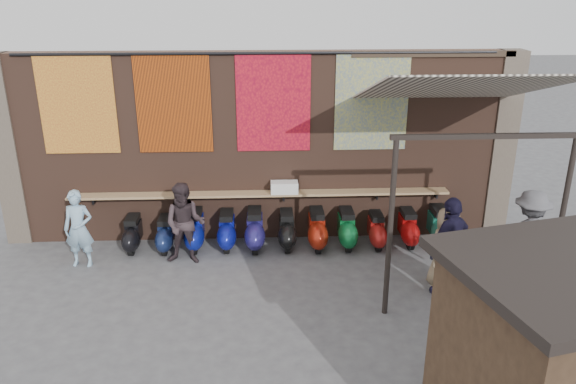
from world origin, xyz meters
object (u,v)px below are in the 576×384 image
object	(u,v)px
scooter_stool_4	(255,230)
market_stall	(566,379)
shopper_navy	(450,247)
scooter_stool_8	(376,230)
scooter_stool_0	(133,234)
scooter_stool_3	(227,231)
diner_left	(79,229)
scooter_stool_2	(195,230)
diner_right	(185,224)
scooter_stool_6	(317,230)
scooter_stool_5	(287,230)
shopper_tan	(445,247)
scooter_stool_10	(439,227)
scooter_stool_7	(347,229)
scooter_stool_9	(408,228)
shelf_box	(284,187)
shopper_grey	(528,237)
scooter_stool_1	(165,234)

from	to	relation	value
scooter_stool_4	market_stall	distance (m)	6.92
shopper_navy	scooter_stool_8	bearing A→B (deg)	-103.61
scooter_stool_0	scooter_stool_3	size ratio (longest dim) A/B	0.93
diner_left	scooter_stool_2	bearing A→B (deg)	19.43
scooter_stool_4	diner_right	size ratio (longest dim) A/B	0.52
scooter_stool_2	scooter_stool_6	distance (m)	2.56
scooter_stool_2	scooter_stool_5	distance (m)	1.92
scooter_stool_8	shopper_tan	world-z (taller)	shopper_tan
scooter_stool_2	scooter_stool_10	bearing A→B (deg)	-0.74
scooter_stool_4	scooter_stool_7	bearing A→B (deg)	-0.02
scooter_stool_10	shopper_tan	distance (m)	1.77
scooter_stool_5	shopper_tan	xyz separation A→B (m)	(2.81, -1.72, 0.38)
scooter_stool_2	diner_right	distance (m)	0.76
scooter_stool_0	scooter_stool_9	xyz separation A→B (m)	(5.80, 0.01, 0.02)
scooter_stool_0	market_stall	distance (m)	8.49
scooter_stool_0	scooter_stool_9	bearing A→B (deg)	0.07
scooter_stool_4	scooter_stool_5	distance (m)	0.67
shelf_box	shopper_grey	distance (m)	4.82
scooter_stool_5	market_stall	bearing A→B (deg)	-65.32
scooter_stool_4	shelf_box	bearing A→B (deg)	25.80
scooter_stool_1	market_stall	world-z (taller)	market_stall
scooter_stool_3	scooter_stool_8	world-z (taller)	scooter_stool_3
scooter_stool_3	scooter_stool_8	distance (m)	3.15
scooter_stool_6	diner_right	bearing A→B (deg)	-168.34
scooter_stool_0	scooter_stool_4	xyz separation A→B (m)	(2.54, -0.03, 0.05)
diner_left	shelf_box	bearing A→B (deg)	15.23
scooter_stool_5	scooter_stool_6	xyz separation A→B (m)	(0.63, -0.05, 0.02)
scooter_stool_9	shelf_box	bearing A→B (deg)	174.21
shopper_grey	market_stall	distance (m)	4.60
shelf_box	scooter_stool_8	world-z (taller)	shelf_box
scooter_stool_10	scooter_stool_4	bearing A→B (deg)	179.84
scooter_stool_1	scooter_stool_3	distance (m)	1.28
scooter_stool_0	shopper_grey	bearing A→B (deg)	-12.54
scooter_stool_0	scooter_stool_4	world-z (taller)	scooter_stool_4
shopper_navy	scooter_stool_0	bearing A→B (deg)	-56.42
diner_left	shopper_tan	world-z (taller)	diner_left
shopper_navy	shopper_grey	world-z (taller)	shopper_navy
market_stall	shopper_navy	bearing A→B (deg)	75.93
scooter_stool_2	scooter_stool_5	bearing A→B (deg)	-0.94
shelf_box	scooter_stool_3	size ratio (longest dim) A/B	0.69
scooter_stool_3	shopper_navy	size ratio (longest dim) A/B	0.44
scooter_stool_7	shopper_navy	xyz separation A→B (m)	(1.52, -2.00, 0.53)
scooter_stool_1	scooter_stool_8	distance (m)	4.43
diner_left	scooter_stool_4	bearing A→B (deg)	12.56
scooter_stool_4	scooter_stool_5	bearing A→B (deg)	2.07
scooter_stool_4	scooter_stool_8	size ratio (longest dim) A/B	1.15
scooter_stool_4	scooter_stool_7	xyz separation A→B (m)	(1.94, -0.00, -0.02)
scooter_stool_8	diner_left	size ratio (longest dim) A/B	0.48
diner_left	diner_right	xyz separation A→B (m)	(2.06, 0.02, 0.05)
scooter_stool_4	scooter_stool_7	world-z (taller)	scooter_stool_4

